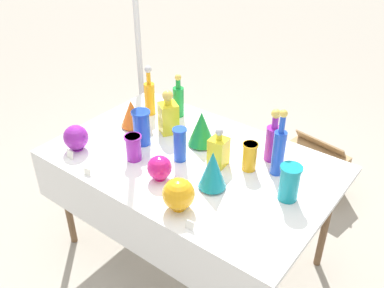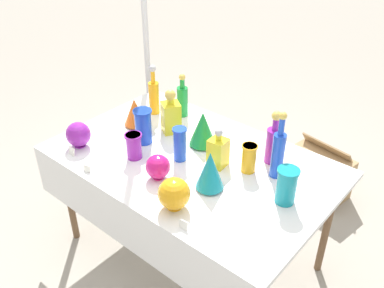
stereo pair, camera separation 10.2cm
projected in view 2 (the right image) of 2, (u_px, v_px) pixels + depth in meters
name	position (u px, v px, depth m)	size (l,w,h in m)	color
ground_plane	(192.00, 251.00, 2.87)	(40.00, 40.00, 0.00)	#A0998C
display_table	(188.00, 170.00, 2.47)	(1.62, 1.03, 0.76)	white
tall_bottle_0	(182.00, 99.00, 2.83)	(0.07, 0.07, 0.30)	#198C38
tall_bottle_1	(154.00, 95.00, 2.85)	(0.07, 0.07, 0.35)	orange
tall_bottle_2	(278.00, 152.00, 2.24)	(0.07, 0.07, 0.39)	blue
tall_bottle_3	(274.00, 142.00, 2.37)	(0.09, 0.09, 0.32)	purple
square_decanter_0	(171.00, 114.00, 2.66)	(0.15, 0.15, 0.29)	yellow
square_decanter_1	(218.00, 151.00, 2.36)	(0.10, 0.10, 0.24)	yellow
slender_vase_0	(143.00, 125.00, 2.55)	(0.11, 0.11, 0.22)	blue
slender_vase_1	(180.00, 143.00, 2.40)	(0.08, 0.08, 0.20)	blue
slender_vase_2	(134.00, 145.00, 2.42)	(0.10, 0.10, 0.15)	purple
slender_vase_3	(249.00, 157.00, 2.31)	(0.09, 0.09, 0.17)	orange
slender_vase_4	(287.00, 185.00, 2.09)	(0.11, 0.11, 0.20)	teal
fluted_vase_0	(210.00, 170.00, 2.17)	(0.15, 0.15, 0.22)	teal
fluted_vase_1	(203.00, 128.00, 2.52)	(0.16, 0.16, 0.22)	#198C38
fluted_vase_2	(135.00, 112.00, 2.73)	(0.14, 0.14, 0.19)	orange
round_bowl_0	(78.00, 134.00, 2.53)	(0.15, 0.15, 0.16)	purple
round_bowl_1	(158.00, 167.00, 2.27)	(0.13, 0.13, 0.14)	#C61972
round_bowl_2	(174.00, 194.00, 2.06)	(0.16, 0.16, 0.17)	orange
price_tag_left	(72.00, 151.00, 2.48)	(0.05, 0.01, 0.05)	white
price_tag_center	(87.00, 169.00, 2.34)	(0.05, 0.01, 0.04)	white
price_tag_right	(184.00, 225.00, 1.97)	(0.05, 0.01, 0.04)	white
cardboard_box_behind_left	(317.00, 174.00, 3.32)	(0.51, 0.37, 0.42)	tan
canopy_pole	(146.00, 38.00, 3.28)	(0.18, 0.18, 2.66)	silver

